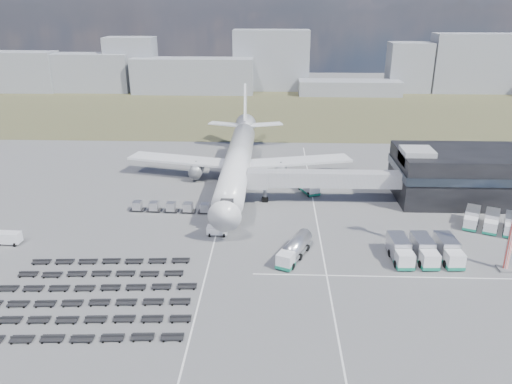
{
  "coord_description": "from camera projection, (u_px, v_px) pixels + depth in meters",
  "views": [
    {
      "loc": [
        7.93,
        -72.92,
        38.42
      ],
      "look_at": [
        4.58,
        15.56,
        4.0
      ],
      "focal_mm": 35.0,
      "sensor_mm": 36.0,
      "label": 1
    }
  ],
  "objects": [
    {
      "name": "service_trucks_near",
      "position": [
        424.0,
        250.0,
        77.92
      ],
      "size": [
        10.53,
        8.13,
        3.11
      ],
      "rotation": [
        0.0,
        0.0,
        0.04
      ],
      "color": "silver",
      "rests_on": "ground"
    },
    {
      "name": "ground",
      "position": [
        225.0,
        248.0,
        82.12
      ],
      "size": [
        420.0,
        420.0,
        0.0
      ],
      "primitive_type": "plane",
      "color": "#565659",
      "rests_on": "ground"
    },
    {
      "name": "terminal",
      "position": [
        471.0,
        174.0,
        100.84
      ],
      "size": [
        30.4,
        16.4,
        11.0
      ],
      "color": "black",
      "rests_on": "ground"
    },
    {
      "name": "fuel_tanker",
      "position": [
        294.0,
        249.0,
        78.56
      ],
      "size": [
        6.09,
        9.92,
        3.15
      ],
      "rotation": [
        0.0,
        0.0,
        -0.4
      ],
      "color": "silver",
      "rests_on": "ground"
    },
    {
      "name": "uld_row",
      "position": [
        179.0,
        207.0,
        95.61
      ],
      "size": [
        19.29,
        2.47,
        1.75
      ],
      "rotation": [
        0.0,
        0.0,
        -0.04
      ],
      "color": "black",
      "rests_on": "ground"
    },
    {
      "name": "airliner",
      "position": [
        238.0,
        159.0,
        110.35
      ],
      "size": [
        51.59,
        64.53,
        17.62
      ],
      "color": "silver",
      "rests_on": "ground"
    },
    {
      "name": "catering_truck",
      "position": [
        308.0,
        186.0,
        105.41
      ],
      "size": [
        4.75,
        6.74,
        2.86
      ],
      "rotation": [
        0.0,
        0.0,
        0.39
      ],
      "color": "silver",
      "rests_on": "ground"
    },
    {
      "name": "pushback_tug",
      "position": [
        217.0,
        231.0,
        86.59
      ],
      "size": [
        3.61,
        2.07,
        1.58
      ],
      "primitive_type": "cube",
      "rotation": [
        0.0,
        0.0,
        -0.01
      ],
      "color": "silver",
      "rests_on": "ground"
    },
    {
      "name": "utility_van",
      "position": [
        9.0,
        238.0,
        83.19
      ],
      "size": [
        4.04,
        1.98,
        2.14
      ],
      "primitive_type": "cube",
      "rotation": [
        0.0,
        0.0,
        -0.05
      ],
      "color": "silver",
      "rests_on": "ground"
    },
    {
      "name": "lane_markings",
      "position": [
        284.0,
        241.0,
        84.56
      ],
      "size": [
        47.12,
        110.0,
        0.01
      ],
      "color": "silver",
      "rests_on": "ground"
    },
    {
      "name": "jet_bridge",
      "position": [
        314.0,
        179.0,
        98.75
      ],
      "size": [
        30.3,
        3.8,
        7.05
      ],
      "color": "#939399",
      "rests_on": "ground"
    },
    {
      "name": "skyline",
      "position": [
        243.0,
        69.0,
        217.01
      ],
      "size": [
        298.03,
        24.49,
        25.82
      ],
      "color": "gray",
      "rests_on": "ground"
    },
    {
      "name": "baggage_dollies",
      "position": [
        89.0,
        296.0,
        68.5
      ],
      "size": [
        29.55,
        21.82,
        0.65
      ],
      "rotation": [
        0.0,
        0.0,
        0.06
      ],
      "color": "black",
      "rests_on": "ground"
    },
    {
      "name": "service_trucks_far",
      "position": [
        501.0,
        223.0,
        87.95
      ],
      "size": [
        13.8,
        11.17,
        2.69
      ],
      "rotation": [
        0.0,
        0.0,
        -0.44
      ],
      "color": "silver",
      "rests_on": "ground"
    },
    {
      "name": "grass_strip",
      "position": [
        253.0,
        110.0,
        184.57
      ],
      "size": [
        420.0,
        90.0,
        0.01
      ],
      "primitive_type": "cube",
      "color": "#49492C",
      "rests_on": "ground"
    }
  ]
}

